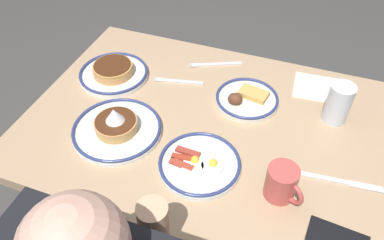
{
  "coord_description": "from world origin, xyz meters",
  "views": [
    {
      "loc": [
        -0.27,
        0.84,
        1.6
      ],
      "look_at": [
        0.02,
        0.04,
        0.76
      ],
      "focal_mm": 35.92,
      "sensor_mm": 36.0,
      "label": 1
    }
  ],
  "objects_px": {
    "plate_near_main": "(113,72)",
    "cell_phone": "(337,239)",
    "paper_napkin": "(316,88)",
    "fork_near": "(178,81)",
    "butter_knife": "(341,181)",
    "plate_center_pancakes": "(246,99)",
    "plate_far_companion": "(199,164)",
    "plate_far_side": "(117,128)",
    "fork_far": "(215,64)",
    "coffee_mug": "(282,183)",
    "drinking_glass": "(338,105)"
  },
  "relations": [
    {
      "from": "plate_center_pancakes",
      "to": "coffee_mug",
      "type": "distance_m",
      "value": 0.38
    },
    {
      "from": "plate_center_pancakes",
      "to": "coffee_mug",
      "type": "xyz_separation_m",
      "value": [
        -0.18,
        0.33,
        0.04
      ]
    },
    {
      "from": "plate_near_main",
      "to": "drinking_glass",
      "type": "xyz_separation_m",
      "value": [
        -0.77,
        -0.05,
        0.04
      ]
    },
    {
      "from": "butter_knife",
      "to": "paper_napkin",
      "type": "bearing_deg",
      "value": -73.44
    },
    {
      "from": "coffee_mug",
      "to": "fork_far",
      "type": "distance_m",
      "value": 0.6
    },
    {
      "from": "coffee_mug",
      "to": "cell_phone",
      "type": "relative_size",
      "value": 0.74
    },
    {
      "from": "cell_phone",
      "to": "butter_knife",
      "type": "relative_size",
      "value": 0.65
    },
    {
      "from": "cell_phone",
      "to": "butter_knife",
      "type": "height_order",
      "value": "cell_phone"
    },
    {
      "from": "coffee_mug",
      "to": "drinking_glass",
      "type": "distance_m",
      "value": 0.37
    },
    {
      "from": "drinking_glass",
      "to": "fork_far",
      "type": "distance_m",
      "value": 0.47
    },
    {
      "from": "plate_near_main",
      "to": "fork_far",
      "type": "xyz_separation_m",
      "value": [
        -0.32,
        -0.19,
        -0.02
      ]
    },
    {
      "from": "plate_far_side",
      "to": "drinking_glass",
      "type": "xyz_separation_m",
      "value": [
        -0.62,
        -0.29,
        0.04
      ]
    },
    {
      "from": "plate_center_pancakes",
      "to": "butter_knife",
      "type": "xyz_separation_m",
      "value": [
        -0.33,
        0.23,
        -0.01
      ]
    },
    {
      "from": "plate_far_companion",
      "to": "plate_far_side",
      "type": "xyz_separation_m",
      "value": [
        0.28,
        -0.04,
        0.01
      ]
    },
    {
      "from": "plate_far_companion",
      "to": "butter_knife",
      "type": "bearing_deg",
      "value": -167.91
    },
    {
      "from": "plate_far_companion",
      "to": "drinking_glass",
      "type": "height_order",
      "value": "drinking_glass"
    },
    {
      "from": "plate_near_main",
      "to": "plate_center_pancakes",
      "type": "distance_m",
      "value": 0.48
    },
    {
      "from": "coffee_mug",
      "to": "drinking_glass",
      "type": "height_order",
      "value": "drinking_glass"
    },
    {
      "from": "cell_phone",
      "to": "fork_far",
      "type": "distance_m",
      "value": 0.76
    },
    {
      "from": "plate_near_main",
      "to": "plate_center_pancakes",
      "type": "height_order",
      "value": "plate_near_main"
    },
    {
      "from": "drinking_glass",
      "to": "butter_knife",
      "type": "distance_m",
      "value": 0.26
    },
    {
      "from": "paper_napkin",
      "to": "fork_near",
      "type": "height_order",
      "value": "fork_near"
    },
    {
      "from": "plate_far_side",
      "to": "cell_phone",
      "type": "bearing_deg",
      "value": 168.36
    },
    {
      "from": "paper_napkin",
      "to": "fork_far",
      "type": "distance_m",
      "value": 0.37
    },
    {
      "from": "plate_near_main",
      "to": "plate_far_side",
      "type": "xyz_separation_m",
      "value": [
        -0.14,
        0.25,
        0.0
      ]
    },
    {
      "from": "cell_phone",
      "to": "plate_near_main",
      "type": "bearing_deg",
      "value": -20.04
    },
    {
      "from": "butter_knife",
      "to": "cell_phone",
      "type": "bearing_deg",
      "value": 91.8
    },
    {
      "from": "drinking_glass",
      "to": "fork_near",
      "type": "bearing_deg",
      "value": -0.37
    },
    {
      "from": "fork_near",
      "to": "fork_far",
      "type": "distance_m",
      "value": 0.17
    },
    {
      "from": "plate_center_pancakes",
      "to": "fork_near",
      "type": "bearing_deg",
      "value": -5.26
    },
    {
      "from": "plate_near_main",
      "to": "coffee_mug",
      "type": "xyz_separation_m",
      "value": [
        -0.66,
        0.3,
        0.03
      ]
    },
    {
      "from": "paper_napkin",
      "to": "butter_knife",
      "type": "distance_m",
      "value": 0.41
    },
    {
      "from": "cell_phone",
      "to": "butter_knife",
      "type": "distance_m",
      "value": 0.18
    },
    {
      "from": "plate_near_main",
      "to": "plate_center_pancakes",
      "type": "relative_size",
      "value": 1.17
    },
    {
      "from": "paper_napkin",
      "to": "fork_near",
      "type": "relative_size",
      "value": 0.84
    },
    {
      "from": "plate_center_pancakes",
      "to": "plate_far_side",
      "type": "height_order",
      "value": "plate_far_side"
    },
    {
      "from": "drinking_glass",
      "to": "butter_knife",
      "type": "height_order",
      "value": "drinking_glass"
    },
    {
      "from": "plate_far_side",
      "to": "paper_napkin",
      "type": "height_order",
      "value": "plate_far_side"
    },
    {
      "from": "fork_far",
      "to": "plate_far_side",
      "type": "bearing_deg",
      "value": 67.78
    },
    {
      "from": "fork_far",
      "to": "plate_center_pancakes",
      "type": "bearing_deg",
      "value": 133.62
    },
    {
      "from": "plate_far_side",
      "to": "plate_near_main",
      "type": "bearing_deg",
      "value": -59.64
    },
    {
      "from": "plate_near_main",
      "to": "fork_near",
      "type": "distance_m",
      "value": 0.24
    },
    {
      "from": "drinking_glass",
      "to": "fork_far",
      "type": "xyz_separation_m",
      "value": [
        0.44,
        -0.15,
        -0.06
      ]
    },
    {
      "from": "plate_far_companion",
      "to": "paper_napkin",
      "type": "xyz_separation_m",
      "value": [
        -0.27,
        -0.47,
        -0.01
      ]
    },
    {
      "from": "paper_napkin",
      "to": "coffee_mug",
      "type": "bearing_deg",
      "value": 85.67
    },
    {
      "from": "plate_center_pancakes",
      "to": "plate_far_side",
      "type": "xyz_separation_m",
      "value": [
        0.34,
        0.27,
        0.01
      ]
    },
    {
      "from": "plate_near_main",
      "to": "cell_phone",
      "type": "bearing_deg",
      "value": 154.79
    },
    {
      "from": "plate_far_side",
      "to": "cell_phone",
      "type": "relative_size",
      "value": 1.93
    },
    {
      "from": "plate_far_side",
      "to": "butter_knife",
      "type": "height_order",
      "value": "plate_far_side"
    },
    {
      "from": "coffee_mug",
      "to": "paper_napkin",
      "type": "distance_m",
      "value": 0.49
    }
  ]
}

